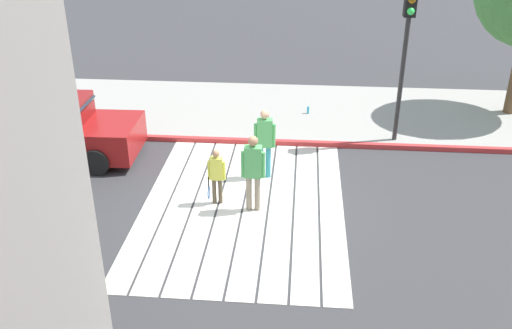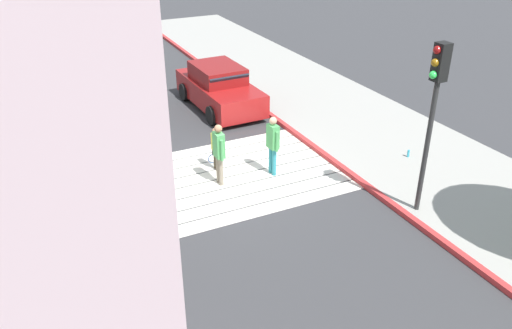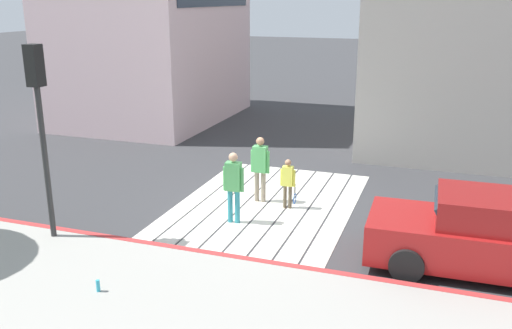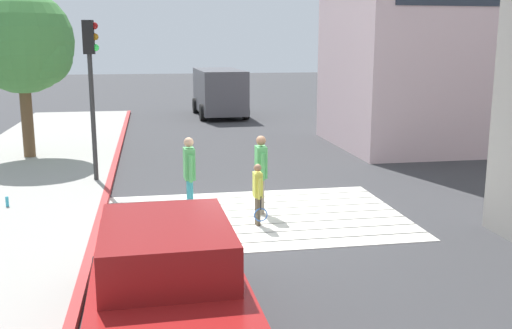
% 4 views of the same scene
% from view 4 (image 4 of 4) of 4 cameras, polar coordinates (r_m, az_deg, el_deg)
% --- Properties ---
extents(ground_plane, '(120.00, 120.00, 0.00)m').
position_cam_4_polar(ground_plane, '(12.78, -0.16, -5.10)').
color(ground_plane, '#38383A').
extents(crosswalk_stripes, '(6.40, 4.35, 0.01)m').
position_cam_4_polar(crosswalk_stripes, '(12.78, -0.16, -5.07)').
color(crosswalk_stripes, silver).
rests_on(crosswalk_stripes, ground).
extents(curb_painted, '(0.16, 40.00, 0.13)m').
position_cam_4_polar(curb_painted, '(12.63, -14.91, -5.40)').
color(curb_painted, '#BC3333').
rests_on(curb_painted, ground).
extents(building_far_north, '(8.00, 6.03, 9.30)m').
position_cam_4_polar(building_far_north, '(22.66, 18.32, 13.56)').
color(building_far_north, beige).
rests_on(building_far_north, ground).
extents(car_parked_near_curb, '(2.06, 4.34, 1.57)m').
position_cam_4_polar(car_parked_near_curb, '(7.59, -8.59, -11.39)').
color(car_parked_near_curb, maroon).
rests_on(car_parked_near_curb, ground).
extents(van_down_street, '(2.48, 5.26, 2.35)m').
position_cam_4_polar(van_down_street, '(30.13, -3.56, 7.09)').
color(van_down_street, '#4C4C51').
rests_on(van_down_street, ground).
extents(traffic_light_corner, '(0.39, 0.28, 4.24)m').
position_cam_4_polar(traffic_light_corner, '(15.85, -15.62, 8.91)').
color(traffic_light_corner, '#2D2D2D').
rests_on(traffic_light_corner, ground).
extents(street_tree, '(3.20, 3.20, 5.32)m').
position_cam_4_polar(street_tree, '(19.81, -21.42, 10.73)').
color(street_tree, brown).
rests_on(street_tree, ground).
extents(water_bottle, '(0.07, 0.07, 0.22)m').
position_cam_4_polar(water_bottle, '(14.24, -22.87, -3.32)').
color(water_bottle, '#33A5BF').
rests_on(water_bottle, sidewalk_west).
extents(pedestrian_adult_lead, '(0.22, 0.51, 1.73)m').
position_cam_4_polar(pedestrian_adult_lead, '(12.78, 0.48, -0.42)').
color(pedestrian_adult_lead, gray).
rests_on(pedestrian_adult_lead, ground).
extents(pedestrian_adult_trailing, '(0.24, 0.50, 1.72)m').
position_cam_4_polar(pedestrian_adult_trailing, '(12.73, -6.44, -0.58)').
color(pedestrian_adult_trailing, teal).
rests_on(pedestrian_adult_trailing, ground).
extents(pedestrian_child_with_racket, '(0.28, 0.39, 1.29)m').
position_cam_4_polar(pedestrian_child_with_racket, '(12.03, 0.18, -2.59)').
color(pedestrian_child_with_racket, brown).
rests_on(pedestrian_child_with_racket, ground).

